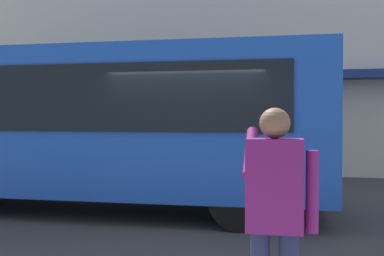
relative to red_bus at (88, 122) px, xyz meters
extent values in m
plane|color=#38383A|center=(-2.15, 0.44, -1.68)|extent=(60.00, 60.00, 0.00)
cube|color=navy|center=(-5.65, -5.76, 1.32)|extent=(4.40, 1.10, 0.24)
cube|color=#1947AD|center=(-0.02, -0.01, 0.02)|extent=(9.00, 2.50, 2.60)
cube|color=black|center=(-0.02, 1.25, 0.42)|extent=(7.60, 0.06, 1.10)
cylinder|color=black|center=(-3.02, -1.11, -1.18)|extent=(1.00, 0.28, 1.00)
cylinder|color=black|center=(-3.02, 1.09, -1.18)|extent=(1.00, 0.28, 1.00)
cube|color=#6B1960|center=(-3.61, 4.94, -0.38)|extent=(0.40, 0.24, 0.66)
sphere|color=brown|center=(-3.61, 4.94, 0.06)|extent=(0.22, 0.22, 0.22)
cylinder|color=#6B1960|center=(-3.87, 4.94, -0.42)|extent=(0.09, 0.09, 0.58)
cylinder|color=#6B1960|center=(-3.43, 4.78, -0.16)|extent=(0.09, 0.48, 0.37)
cube|color=black|center=(-3.51, 4.64, 0.04)|extent=(0.07, 0.01, 0.14)
camera|label=1|loc=(-3.67, 8.25, 0.10)|focal=43.04mm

